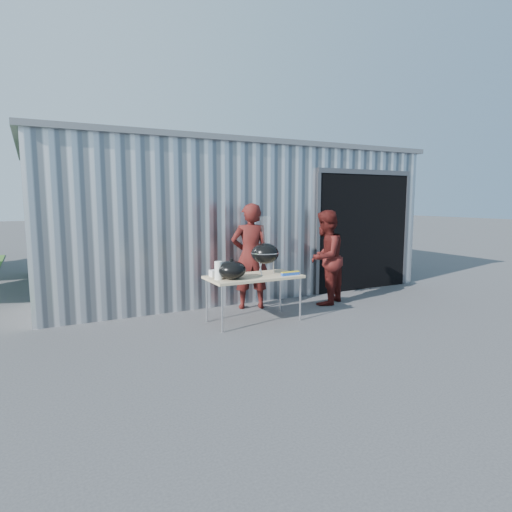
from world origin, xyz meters
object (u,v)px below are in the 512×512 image
folding_table (254,278)px  person_bystander (325,257)px  person_cook (250,256)px  kettle_grill (265,249)px

folding_table → person_bystander: person_bystander is taller
folding_table → person_cook: (0.34, 0.79, 0.24)m
kettle_grill → person_bystander: person_bystander is taller
folding_table → kettle_grill: kettle_grill is taller
kettle_grill → folding_table: bearing=-168.4°
kettle_grill → person_cook: bearing=81.5°
person_bystander → kettle_grill: bearing=-17.0°
folding_table → person_cook: 0.90m
person_cook → kettle_grill: bearing=99.0°
folding_table → kettle_grill: size_ratio=1.59×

